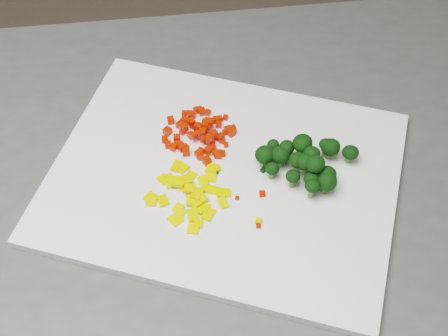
% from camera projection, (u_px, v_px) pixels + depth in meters
% --- Properties ---
extents(counter_block, '(1.04, 0.89, 0.90)m').
position_uv_depth(counter_block, '(234.00, 330.00, 1.10)').
color(counter_block, '#4F4F4D').
rests_on(counter_block, ground).
extents(cutting_board, '(0.41, 0.33, 0.01)m').
position_uv_depth(cutting_board, '(224.00, 176.00, 0.74)').
color(cutting_board, white).
rests_on(cutting_board, counter_block).
extents(carrot_pile, '(0.09, 0.09, 0.02)m').
position_uv_depth(carrot_pile, '(200.00, 129.00, 0.76)').
color(carrot_pile, red).
rests_on(carrot_pile, cutting_board).
extents(pepper_pile, '(0.10, 0.10, 0.01)m').
position_uv_depth(pepper_pile, '(187.00, 193.00, 0.70)').
color(pepper_pile, yellow).
rests_on(pepper_pile, cutting_board).
extents(broccoli_pile, '(0.11, 0.11, 0.05)m').
position_uv_depth(broccoli_pile, '(309.00, 157.00, 0.72)').
color(broccoli_pile, black).
rests_on(broccoli_pile, cutting_board).
extents(carrot_cube_0, '(0.01, 0.01, 0.01)m').
position_uv_depth(carrot_cube_0, '(203.00, 135.00, 0.76)').
color(carrot_cube_0, red).
rests_on(carrot_cube_0, carrot_pile).
extents(carrot_cube_1, '(0.01, 0.01, 0.01)m').
position_uv_depth(carrot_cube_1, '(202.00, 112.00, 0.79)').
color(carrot_cube_1, red).
rests_on(carrot_cube_1, carrot_pile).
extents(carrot_cube_2, '(0.01, 0.01, 0.01)m').
position_uv_depth(carrot_cube_2, '(215.00, 153.00, 0.75)').
color(carrot_cube_2, red).
rests_on(carrot_cube_2, carrot_pile).
extents(carrot_cube_3, '(0.01, 0.01, 0.01)m').
position_uv_depth(carrot_cube_3, '(215.00, 133.00, 0.76)').
color(carrot_cube_3, red).
rests_on(carrot_cube_3, carrot_pile).
extents(carrot_cube_4, '(0.01, 0.01, 0.01)m').
position_uv_depth(carrot_cube_4, '(177.00, 138.00, 0.76)').
color(carrot_cube_4, red).
rests_on(carrot_cube_4, carrot_pile).
extents(carrot_cube_5, '(0.01, 0.01, 0.01)m').
position_uv_depth(carrot_cube_5, '(191.00, 135.00, 0.77)').
color(carrot_cube_5, red).
rests_on(carrot_cube_5, carrot_pile).
extents(carrot_cube_6, '(0.01, 0.01, 0.01)m').
position_uv_depth(carrot_cube_6, '(210.00, 122.00, 0.77)').
color(carrot_cube_6, red).
rests_on(carrot_cube_6, carrot_pile).
extents(carrot_cube_7, '(0.01, 0.01, 0.01)m').
position_uv_depth(carrot_cube_7, '(182.00, 132.00, 0.77)').
color(carrot_cube_7, red).
rests_on(carrot_cube_7, carrot_pile).
extents(carrot_cube_8, '(0.01, 0.01, 0.01)m').
position_uv_depth(carrot_cube_8, '(216.00, 120.00, 0.78)').
color(carrot_cube_8, red).
rests_on(carrot_cube_8, carrot_pile).
extents(carrot_cube_9, '(0.01, 0.01, 0.01)m').
position_uv_depth(carrot_cube_9, '(214.00, 134.00, 0.76)').
color(carrot_cube_9, red).
rests_on(carrot_cube_9, carrot_pile).
extents(carrot_cube_10, '(0.01, 0.01, 0.01)m').
position_uv_depth(carrot_cube_10, '(189.00, 114.00, 0.79)').
color(carrot_cube_10, red).
rests_on(carrot_cube_10, carrot_pile).
extents(carrot_cube_11, '(0.01, 0.01, 0.01)m').
position_uv_depth(carrot_cube_11, '(198.00, 134.00, 0.76)').
color(carrot_cube_11, red).
rests_on(carrot_cube_11, carrot_pile).
extents(carrot_cube_12, '(0.01, 0.01, 0.01)m').
position_uv_depth(carrot_cube_12, '(206.00, 123.00, 0.78)').
color(carrot_cube_12, red).
rests_on(carrot_cube_12, carrot_pile).
extents(carrot_cube_13, '(0.01, 0.01, 0.01)m').
position_uv_depth(carrot_cube_13, '(219.00, 125.00, 0.78)').
color(carrot_cube_13, red).
rests_on(carrot_cube_13, carrot_pile).
extents(carrot_cube_14, '(0.01, 0.01, 0.01)m').
position_uv_depth(carrot_cube_14, '(231.00, 133.00, 0.77)').
color(carrot_cube_14, red).
rests_on(carrot_cube_14, carrot_pile).
extents(carrot_cube_15, '(0.01, 0.01, 0.01)m').
position_uv_depth(carrot_cube_15, '(206.00, 122.00, 0.77)').
color(carrot_cube_15, red).
rests_on(carrot_cube_15, carrot_pile).
extents(carrot_cube_16, '(0.01, 0.01, 0.01)m').
position_uv_depth(carrot_cube_16, '(213.00, 147.00, 0.75)').
color(carrot_cube_16, red).
rests_on(carrot_cube_16, carrot_pile).
extents(carrot_cube_17, '(0.01, 0.01, 0.01)m').
position_uv_depth(carrot_cube_17, '(207.00, 131.00, 0.77)').
color(carrot_cube_17, red).
rests_on(carrot_cube_17, carrot_pile).
extents(carrot_cube_18, '(0.01, 0.01, 0.01)m').
position_uv_depth(carrot_cube_18, '(226.00, 117.00, 0.79)').
color(carrot_cube_18, red).
rests_on(carrot_cube_18, carrot_pile).
extents(carrot_cube_19, '(0.01, 0.01, 0.01)m').
position_uv_depth(carrot_cube_19, '(206.00, 132.00, 0.77)').
color(carrot_cube_19, red).
rests_on(carrot_cube_19, carrot_pile).
extents(carrot_cube_20, '(0.01, 0.01, 0.01)m').
position_uv_depth(carrot_cube_20, '(184.00, 113.00, 0.79)').
color(carrot_cube_20, red).
rests_on(carrot_cube_20, carrot_pile).
extents(carrot_cube_21, '(0.01, 0.01, 0.01)m').
position_uv_depth(carrot_cube_21, '(185.00, 128.00, 0.76)').
color(carrot_cube_21, red).
rests_on(carrot_cube_21, carrot_pile).
extents(carrot_cube_22, '(0.01, 0.01, 0.01)m').
position_uv_depth(carrot_cube_22, '(207.00, 161.00, 0.74)').
color(carrot_cube_22, red).
rests_on(carrot_cube_22, carrot_pile).
extents(carrot_cube_23, '(0.01, 0.01, 0.01)m').
position_uv_depth(carrot_cube_23, '(180.00, 125.00, 0.78)').
color(carrot_cube_23, red).
rests_on(carrot_cube_23, carrot_pile).
extents(carrot_cube_24, '(0.01, 0.01, 0.01)m').
position_uv_depth(carrot_cube_24, '(208.00, 128.00, 0.77)').
color(carrot_cube_24, red).
rests_on(carrot_cube_24, carrot_pile).
extents(carrot_cube_25, '(0.01, 0.01, 0.01)m').
position_uv_depth(carrot_cube_25, '(214.00, 134.00, 0.76)').
color(carrot_cube_25, red).
rests_on(carrot_cube_25, carrot_pile).
extents(carrot_cube_26, '(0.01, 0.01, 0.01)m').
position_uv_depth(carrot_cube_26, '(173.00, 147.00, 0.75)').
color(carrot_cube_26, red).
rests_on(carrot_cube_26, carrot_pile).
extents(carrot_cube_27, '(0.01, 0.01, 0.01)m').
position_uv_depth(carrot_cube_27, '(192.00, 122.00, 0.77)').
color(carrot_cube_27, red).
rests_on(carrot_cube_27, carrot_pile).
extents(carrot_cube_28, '(0.01, 0.01, 0.01)m').
position_uv_depth(carrot_cube_28, '(200.00, 110.00, 0.79)').
color(carrot_cube_28, red).
rests_on(carrot_cube_28, carrot_pile).
extents(carrot_cube_29, '(0.01, 0.01, 0.01)m').
position_uv_depth(carrot_cube_29, '(208.00, 151.00, 0.75)').
color(carrot_cube_29, red).
rests_on(carrot_cube_29, carrot_pile).
extents(carrot_cube_30, '(0.01, 0.01, 0.01)m').
position_uv_depth(carrot_cube_30, '(210.00, 140.00, 0.76)').
color(carrot_cube_30, red).
rests_on(carrot_cube_30, carrot_pile).
extents(carrot_cube_31, '(0.01, 0.01, 0.01)m').
position_uv_depth(carrot_cube_31, '(185.00, 147.00, 0.75)').
color(carrot_cube_31, red).
rests_on(carrot_cube_31, carrot_pile).
extents(carrot_cube_32, '(0.01, 0.01, 0.01)m').
position_uv_depth(carrot_cube_32, '(233.00, 127.00, 0.77)').
color(carrot_cube_32, red).
rests_on(carrot_cube_32, carrot_pile).
extents(carrot_cube_33, '(0.01, 0.01, 0.01)m').
position_uv_depth(carrot_cube_33, '(178.00, 144.00, 0.76)').
color(carrot_cube_33, red).
rests_on(carrot_cube_33, carrot_pile).
extents(carrot_cube_34, '(0.01, 0.01, 0.01)m').
position_uv_depth(carrot_cube_34, '(205.00, 125.00, 0.76)').
color(carrot_cube_34, red).
rests_on(carrot_cube_34, carrot_pile).
extents(carrot_cube_35, '(0.01, 0.01, 0.01)m').
position_uv_depth(carrot_cube_35, '(204.00, 129.00, 0.76)').
color(carrot_cube_35, red).
rests_on(carrot_cube_35, carrot_pile).
extents(carrot_cube_36, '(0.01, 0.01, 0.01)m').
position_uv_depth(carrot_cube_36, '(203.00, 140.00, 0.75)').
color(carrot_cube_36, red).
rests_on(carrot_cube_36, carrot_pile).
extents(carrot_cube_37, '(0.01, 0.01, 0.01)m').
position_uv_depth(carrot_cube_37, '(220.00, 138.00, 0.76)').
color(carrot_cube_37, red).
rests_on(carrot_cube_37, carrot_pile).
extents(carrot_cube_38, '(0.01, 0.01, 0.01)m').
position_uv_depth(carrot_cube_38, '(233.00, 131.00, 0.77)').
color(carrot_cube_38, red).
rests_on(carrot_cube_38, carrot_pile).
extents(carrot_cube_39, '(0.01, 0.01, 0.01)m').
position_uv_depth(carrot_cube_39, '(201.00, 151.00, 0.75)').
color(carrot_cube_39, red).
rests_on(carrot_cube_39, carrot_pile).
extents(carrot_cube_40, '(0.01, 0.01, 0.01)m').
position_uv_depth(carrot_cube_40, '(203.00, 129.00, 0.77)').
color(carrot_cube_40, red).
rests_on(carrot_cube_40, carrot_pile).
extents(carrot_cube_41, '(0.01, 0.01, 0.01)m').
position_uv_depth(carrot_cube_41, '(182.00, 127.00, 0.77)').
color(carrot_cube_41, red).
rests_on(carrot_cube_41, carrot_pile).
extents(carrot_cube_42, '(0.01, 0.01, 0.01)m').
position_uv_depth(carrot_cube_42, '(168.00, 131.00, 0.77)').
color(carrot_cube_42, red).
rests_on(carrot_cube_42, carrot_pile).
extents(carrot_cube_43, '(0.01, 0.01, 0.01)m').
position_uv_depth(carrot_cube_43, '(186.00, 152.00, 0.75)').
color(carrot_cube_43, red).
rests_on(carrot_cube_43, carrot_pile).
extents(carrot_cube_44, '(0.01, 0.01, 0.01)m').
position_uv_depth(carrot_cube_44, '(223.00, 141.00, 0.76)').
color(carrot_cube_44, red).
rests_on(carrot_cube_44, carrot_pile).
extents(carrot_cube_45, '(0.01, 0.01, 0.01)m').
position_uv_depth(carrot_cube_45, '(168.00, 145.00, 0.76)').
color(carrot_cube_45, red).
rests_on(carrot_cube_45, carrot_pile).
extents(carrot_cube_46, '(0.01, 0.01, 0.01)m').
position_uv_depth(carrot_cube_46, '(190.00, 115.00, 0.79)').
color(carrot_cube_46, red).
rests_on(carrot_cube_46, carrot_pile).
extents(carrot_cube_47, '(0.01, 0.01, 0.01)m').
position_uv_depth(carrot_cube_47, '(165.00, 139.00, 0.76)').
color(carrot_cube_47, red).
rests_on(carrot_cube_47, carrot_pile).
extents(carrot_cube_48, '(0.01, 0.01, 0.01)m').
position_uv_depth(carrot_cube_48, '(200.00, 135.00, 0.76)').
color(carrot_cube_48, red).
rests_on(carrot_cube_48, carrot_pile).
extents(carrot_cube_49, '(0.01, 0.01, 0.01)m').
position_uv_depth(carrot_cube_49, '(182.00, 147.00, 0.75)').
color(carrot_cube_49, red).
rests_on(carrot_cube_49, carrot_pile).
extents(carrot_cube_50, '(0.01, 0.01, 0.01)m').
position_uv_depth(carrot_cube_50, '(204.00, 125.00, 0.77)').
color(carrot_cube_50, red).
rests_on(carrot_cube_50, carrot_pile).
extents(carrot_cube_51, '(0.01, 0.01, 0.01)m').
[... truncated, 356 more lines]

